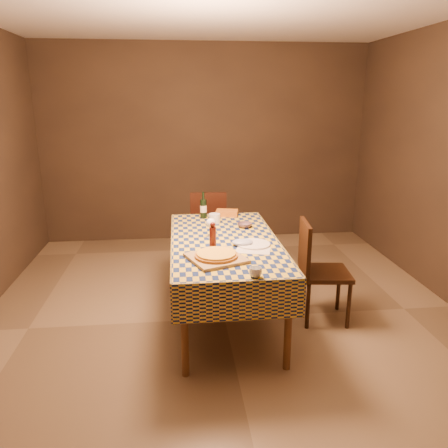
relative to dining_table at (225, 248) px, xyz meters
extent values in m
plane|color=brown|center=(0.00, 0.00, -0.69)|extent=(5.00, 5.00, 0.00)
cube|color=#34271D|center=(0.00, 2.50, 0.66)|extent=(4.50, 0.10, 2.70)
cube|color=#34271D|center=(0.00, -2.50, 0.66)|extent=(4.50, 0.10, 2.70)
cylinder|color=brown|center=(-0.38, -0.83, -0.32)|extent=(0.06, 0.06, 0.75)
cylinder|color=brown|center=(0.38, -0.83, -0.32)|extent=(0.06, 0.06, 0.75)
cylinder|color=brown|center=(-0.38, 0.83, -0.32)|extent=(0.06, 0.06, 0.75)
cylinder|color=brown|center=(0.38, 0.83, -0.32)|extent=(0.06, 0.06, 0.75)
cube|color=brown|center=(0.00, 0.00, 0.05)|extent=(0.90, 1.80, 0.03)
cube|color=olive|center=(0.00, 0.00, 0.07)|extent=(0.92, 1.82, 0.02)
cube|color=olive|center=(0.00, -0.92, -0.07)|extent=(0.94, 0.01, 0.30)
cube|color=olive|center=(0.00, 0.92, -0.07)|extent=(0.94, 0.01, 0.30)
cube|color=olive|center=(-0.47, 0.00, -0.07)|extent=(0.01, 1.84, 0.30)
cube|color=olive|center=(0.47, 0.00, -0.07)|extent=(0.01, 1.84, 0.30)
cube|color=#9D7B49|center=(-0.12, -0.48, 0.09)|extent=(0.51, 0.51, 0.02)
cylinder|color=#9B5C19|center=(-0.12, -0.48, 0.11)|extent=(0.37, 0.37, 0.02)
cylinder|color=gold|center=(-0.12, -0.48, 0.13)|extent=(0.34, 0.34, 0.01)
cylinder|color=#491411|center=(-0.13, -0.25, 0.17)|extent=(0.07, 0.07, 0.19)
sphere|color=#491411|center=(-0.13, -0.25, 0.29)|extent=(0.04, 0.04, 0.04)
imported|color=#5C444D|center=(0.24, 0.36, 0.10)|extent=(0.16, 0.16, 0.04)
cylinder|color=white|center=(-0.11, 0.08, 0.08)|extent=(0.09, 0.09, 0.01)
cylinder|color=white|center=(-0.11, 0.08, 0.12)|extent=(0.01, 0.01, 0.08)
sphere|color=white|center=(-0.11, 0.08, 0.21)|extent=(0.09, 0.09, 0.09)
ellipsoid|color=#430811|center=(-0.11, 0.08, 0.20)|extent=(0.06, 0.06, 0.04)
cylinder|color=black|center=(-0.14, 0.75, 0.17)|extent=(0.08, 0.08, 0.20)
cylinder|color=black|center=(-0.14, 0.75, 0.31)|extent=(0.03, 0.03, 0.08)
cylinder|color=silver|center=(-0.14, 0.75, 0.17)|extent=(0.08, 0.08, 0.07)
cylinder|color=white|center=(-0.04, 0.55, 0.12)|extent=(0.12, 0.12, 0.09)
cube|color=#B76418|center=(0.12, 0.82, 0.10)|extent=(0.26, 0.20, 0.06)
cylinder|color=white|center=(0.23, -0.17, 0.08)|extent=(0.35, 0.35, 0.02)
imported|color=silver|center=(0.12, -0.85, 0.11)|extent=(0.09, 0.09, 0.07)
cube|color=silver|center=(0.21, -0.29, 0.08)|extent=(0.32, 0.28, 0.00)
ellipsoid|color=#A2AFD0|center=(0.13, -0.17, 0.10)|extent=(0.19, 0.14, 0.05)
cube|color=black|center=(-0.05, 1.46, -0.24)|extent=(0.43, 0.43, 0.04)
cube|color=black|center=(-0.05, 1.26, 0.01)|extent=(0.42, 0.05, 0.46)
cylinder|color=black|center=(0.14, 1.64, -0.48)|extent=(0.04, 0.04, 0.43)
cylinder|color=black|center=(-0.22, 1.65, -0.48)|extent=(0.04, 0.04, 0.43)
cylinder|color=black|center=(0.13, 1.28, -0.48)|extent=(0.04, 0.04, 0.43)
cylinder|color=black|center=(-0.23, 1.29, -0.48)|extent=(0.04, 0.04, 0.43)
cube|color=black|center=(0.91, -0.09, -0.24)|extent=(0.46, 0.46, 0.04)
cube|color=black|center=(0.71, -0.07, 0.01)|extent=(0.08, 0.42, 0.46)
cylinder|color=black|center=(1.07, -0.29, -0.48)|extent=(0.04, 0.04, 0.43)
cylinder|color=black|center=(1.11, 0.06, -0.48)|extent=(0.04, 0.04, 0.43)
cylinder|color=black|center=(0.71, -0.25, -0.48)|extent=(0.04, 0.04, 0.43)
cylinder|color=black|center=(0.75, 0.10, -0.48)|extent=(0.04, 0.04, 0.43)
camera|label=1|loc=(-0.40, -3.64, 1.28)|focal=35.00mm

